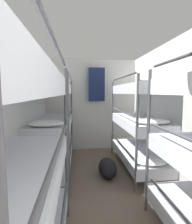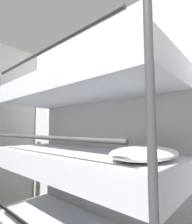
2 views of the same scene
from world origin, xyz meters
name	(u,v)px [view 2 (image 2 of 2)]	position (x,y,z in m)	size (l,w,h in m)	color
bunk_stack_right_far	(76,161)	(0.89, 3.79, 1.00)	(0.75, 1.94, 1.95)	#4C4C51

